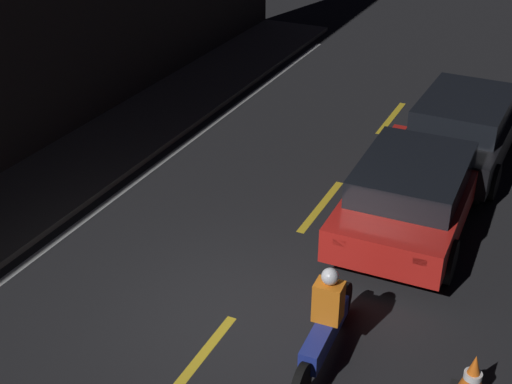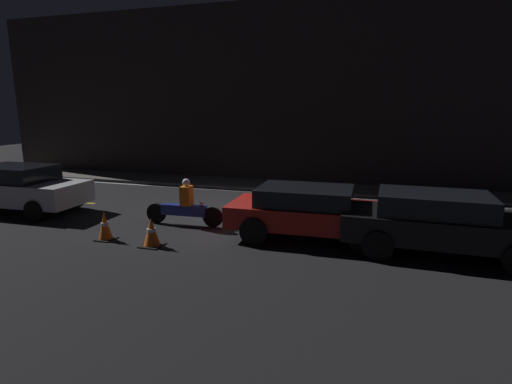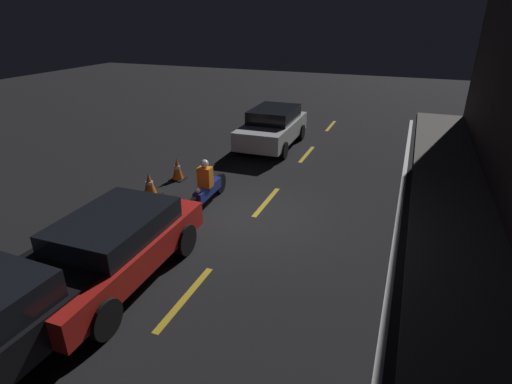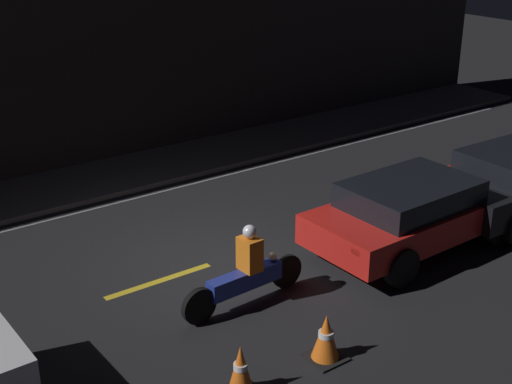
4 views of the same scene
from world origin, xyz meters
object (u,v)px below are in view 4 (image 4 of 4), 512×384
object	(u,v)px
traffic_cone_near	(241,370)
traffic_cone_mid	(326,337)
taxi_red	(414,210)
motorcycle	(245,274)

from	to	relation	value
traffic_cone_near	traffic_cone_mid	world-z (taller)	traffic_cone_near
taxi_red	motorcycle	distance (m)	3.68
traffic_cone_mid	traffic_cone_near	bearing A→B (deg)	176.76
taxi_red	traffic_cone_near	xyz separation A→B (m)	(-5.00, -1.63, -0.39)
taxi_red	traffic_cone_near	bearing A→B (deg)	-163.15
taxi_red	traffic_cone_mid	xyz separation A→B (m)	(-3.61, -1.70, -0.40)
motorcycle	traffic_cone_mid	xyz separation A→B (m)	(0.07, -1.86, -0.20)
taxi_red	motorcycle	size ratio (longest dim) A/B	1.83
motorcycle	traffic_cone_mid	size ratio (longest dim) A/B	3.31
taxi_red	traffic_cone_near	distance (m)	5.28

